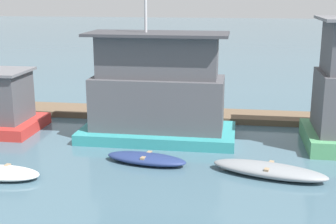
{
  "coord_description": "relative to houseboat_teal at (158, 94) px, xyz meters",
  "views": [
    {
      "loc": [
        2.88,
        -19.96,
        6.34
      ],
      "look_at": [
        0.0,
        -1.0,
        1.4
      ],
      "focal_mm": 50.0,
      "sensor_mm": 36.0,
      "label": 1
    }
  ],
  "objects": [
    {
      "name": "ground_plane",
      "position": [
        0.57,
        0.28,
        -2.0
      ],
      "size": [
        200.0,
        200.0,
        0.0
      ],
      "primitive_type": "plane",
      "color": "#426070"
    },
    {
      "name": "dock_walkway",
      "position": [
        0.57,
        3.69,
        -1.85
      ],
      "size": [
        33.8,
        2.05,
        0.3
      ],
      "primitive_type": "cube",
      "color": "brown",
      "rests_on": "ground_plane"
    },
    {
      "name": "houseboat_teal",
      "position": [
        0.0,
        0.0,
        0.0
      ],
      "size": [
        6.82,
        3.35,
        6.84
      ],
      "color": "teal",
      "rests_on": "ground_plane"
    },
    {
      "name": "dinghy_white",
      "position": [
        -4.63,
        -5.39,
        -1.82
      ],
      "size": [
        2.88,
        1.37,
        0.36
      ],
      "color": "white",
      "rests_on": "ground_plane"
    },
    {
      "name": "dinghy_navy",
      "position": [
        0.12,
        -3.24,
        -1.81
      ],
      "size": [
        3.3,
        1.6,
        0.38
      ],
      "color": "navy",
      "rests_on": "ground_plane"
    },
    {
      "name": "dinghy_grey",
      "position": [
        4.66,
        -3.83,
        -1.78
      ],
      "size": [
        4.26,
        2.24,
        0.45
      ],
      "color": "gray",
      "rests_on": "ground_plane"
    }
  ]
}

